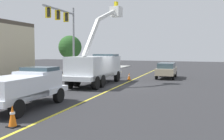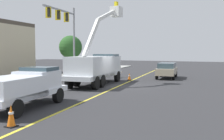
{
  "view_description": "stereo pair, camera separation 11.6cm",
  "coord_description": "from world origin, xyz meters",
  "views": [
    {
      "loc": [
        -19.65,
        -9.33,
        2.93
      ],
      "look_at": [
        -0.4,
        0.38,
        1.4
      ],
      "focal_mm": 41.65,
      "sensor_mm": 36.0,
      "label": 1
    },
    {
      "loc": [
        -19.6,
        -9.43,
        2.93
      ],
      "look_at": [
        -0.4,
        0.38,
        1.4
      ],
      "focal_mm": 41.65,
      "sensor_mm": 36.0,
      "label": 2
    }
  ],
  "objects": [
    {
      "name": "street_tree_right",
      "position": [
        7.83,
        10.58,
        3.49
      ],
      "size": [
        2.97,
        2.97,
        5.0
      ],
      "color": "brown",
      "rests_on": "ground"
    },
    {
      "name": "traffic_signal_mast",
      "position": [
        2.89,
        7.58,
        5.56
      ],
      "size": [
        6.2,
        1.21,
        7.85
      ],
      "color": "gray",
      "rests_on": "ground"
    },
    {
      "name": "passing_minivan",
      "position": [
        8.53,
        -1.85,
        0.97
      ],
      "size": [
        5.04,
        2.62,
        1.69
      ],
      "color": "tan",
      "rests_on": "ground"
    },
    {
      "name": "traffic_cone_leading",
      "position": [
        -12.53,
        -1.4,
        0.43
      ],
      "size": [
        0.4,
        0.4,
        0.88
      ],
      "color": "black",
      "rests_on": "ground"
    },
    {
      "name": "ground",
      "position": [
        0.0,
        0.0,
        0.0
      ],
      "size": [
        120.0,
        120.0,
        0.0
      ],
      "primitive_type": "plane",
      "color": "#2D2D30"
    },
    {
      "name": "service_pickup_truck",
      "position": [
        -9.82,
        0.73,
        1.12
      ],
      "size": [
        5.86,
        2.94,
        2.06
      ],
      "color": "white",
      "rests_on": "ground"
    },
    {
      "name": "utility_bucket_truck",
      "position": [
        0.31,
        2.28,
        1.62
      ],
      "size": [
        8.49,
        3.74,
        7.43
      ],
      "color": "silver",
      "rests_on": "ground"
    },
    {
      "name": "traffic_cone_mid_front",
      "position": [
        4.85,
        1.06,
        0.36
      ],
      "size": [
        0.4,
        0.4,
        0.74
      ],
      "color": "black",
      "rests_on": "ground"
    },
    {
      "name": "lane_centre_stripe",
      "position": [
        0.0,
        0.0,
        0.0
      ],
      "size": [
        49.43,
        7.88,
        0.01
      ],
      "primitive_type": "cube",
      "rotation": [
        0.0,
        0.0,
        0.16
      ],
      "color": "yellow",
      "rests_on": "ground"
    },
    {
      "name": "sidewalk_far_side",
      "position": [
        -1.24,
        7.97,
        0.06
      ],
      "size": [
        59.84,
        12.82,
        0.12
      ],
      "primitive_type": "cube",
      "rotation": [
        0.0,
        0.0,
        0.16
      ],
      "color": "#9E9E99",
      "rests_on": "ground"
    }
  ]
}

